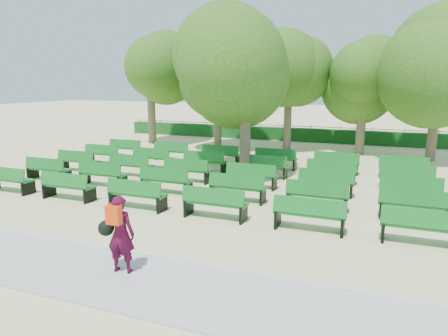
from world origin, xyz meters
TOP-DOWN VIEW (x-y plane):
  - ground at (0.00, 0.00)m, footprint 120.00×120.00m
  - paving at (0.00, -7.40)m, footprint 30.00×2.20m
  - curb at (0.00, -6.25)m, footprint 30.00×0.12m
  - hedge at (0.00, 14.00)m, footprint 26.00×0.70m
  - fence at (0.00, 14.40)m, footprint 26.00×0.10m
  - tree_line at (0.00, 10.00)m, footprint 21.80×6.80m
  - bench_array at (0.87, 0.74)m, footprint 1.98×0.66m
  - tree_among at (0.01, 2.37)m, footprint 4.48×4.48m
  - person at (0.31, -7.16)m, footprint 0.82×0.52m

SIDE VIEW (x-z plane):
  - ground at x=0.00m, z-range 0.00..0.00m
  - fence at x=0.00m, z-range -0.51..0.51m
  - tree_line at x=0.00m, z-range -3.52..3.52m
  - paving at x=0.00m, z-range 0.00..0.06m
  - curb at x=0.00m, z-range 0.00..0.10m
  - bench_array at x=0.87m, z-range -0.52..0.72m
  - hedge at x=0.00m, z-range 0.00..0.90m
  - person at x=0.31m, z-range 0.09..1.79m
  - tree_among at x=0.01m, z-range 1.18..7.63m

